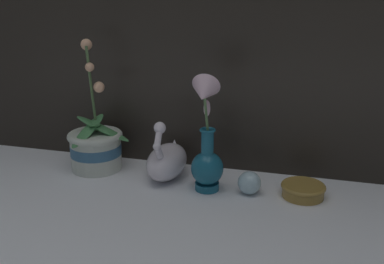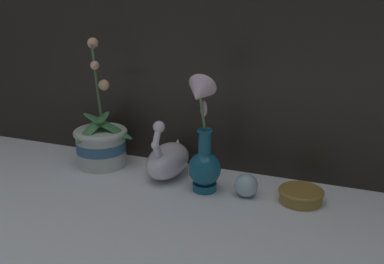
{
  "view_description": "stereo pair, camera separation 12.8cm",
  "coord_description": "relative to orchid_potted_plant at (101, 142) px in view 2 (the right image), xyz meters",
  "views": [
    {
      "loc": [
        0.32,
        -1.06,
        0.55
      ],
      "look_at": [
        -0.0,
        0.11,
        0.15
      ],
      "focal_mm": 42.0,
      "sensor_mm": 36.0,
      "label": 1
    },
    {
      "loc": [
        0.44,
        -1.02,
        0.55
      ],
      "look_at": [
        -0.0,
        0.11,
        0.15
      ],
      "focal_mm": 42.0,
      "sensor_mm": 36.0,
      "label": 2
    }
  ],
  "objects": [
    {
      "name": "ground_plane",
      "position": [
        0.31,
        -0.11,
        -0.08
      ],
      "size": [
        2.8,
        2.8,
        0.0
      ],
      "primitive_type": "plane",
      "color": "white"
    },
    {
      "name": "orchid_potted_plant",
      "position": [
        0.0,
        0.0,
        0.0
      ],
      "size": [
        0.2,
        0.19,
        0.4
      ],
      "color": "beige",
      "rests_on": "ground_plane"
    },
    {
      "name": "swan_figurine",
      "position": [
        0.23,
        -0.0,
        -0.02
      ],
      "size": [
        0.11,
        0.2,
        0.19
      ],
      "color": "white",
      "rests_on": "ground_plane"
    },
    {
      "name": "blue_vase",
      "position": [
        0.37,
        -0.07,
        0.05
      ],
      "size": [
        0.09,
        0.13,
        0.34
      ],
      "color": "#195B75",
      "rests_on": "ground_plane"
    },
    {
      "name": "glass_sphere",
      "position": [
        0.48,
        -0.05,
        -0.04
      ],
      "size": [
        0.06,
        0.06,
        0.06
      ],
      "color": "silver",
      "rests_on": "ground_plane"
    },
    {
      "name": "amber_dish",
      "position": [
        0.63,
        -0.03,
        -0.05
      ],
      "size": [
        0.12,
        0.12,
        0.04
      ],
      "color": "olive",
      "rests_on": "ground_plane"
    }
  ]
}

